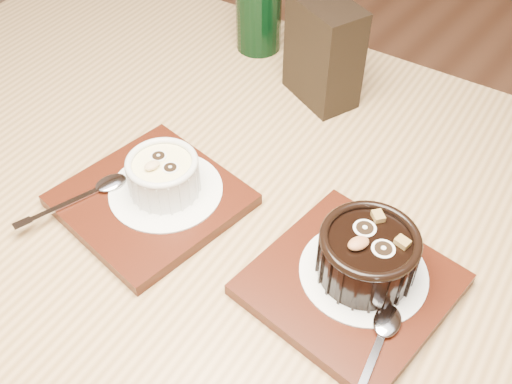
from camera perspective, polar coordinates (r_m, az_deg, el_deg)
table at (r=0.75m, az=-2.33°, el=-6.97°), size 1.27×0.91×0.75m
tray_left at (r=0.70m, az=-9.96°, el=-0.75°), size 0.20×0.20×0.01m
doily_left at (r=0.69m, az=-8.58°, el=0.17°), size 0.13×0.13×0.00m
ramekin_white at (r=0.67m, az=-8.82°, el=1.70°), size 0.08×0.08×0.05m
spoon_left at (r=0.70m, az=-16.20°, el=-0.33°), size 0.06×0.14×0.01m
tray_right at (r=0.62m, az=9.00°, el=-8.68°), size 0.19×0.19×0.01m
doily_right at (r=0.62m, az=10.19°, el=-7.53°), size 0.13×0.13×0.00m
ramekin_dark at (r=0.59m, az=10.58°, el=-5.73°), size 0.10×0.10×0.06m
spoon_right at (r=0.57m, az=11.30°, el=-14.67°), size 0.05×0.14×0.01m
condiment_stand at (r=0.81m, az=6.46°, el=13.10°), size 0.11×0.09×0.14m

